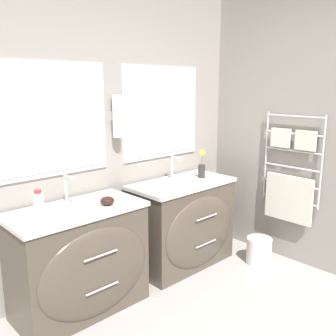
{
  "coord_description": "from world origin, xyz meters",
  "views": [
    {
      "loc": [
        -1.56,
        -0.73,
        1.72
      ],
      "look_at": [
        0.42,
        1.36,
        1.08
      ],
      "focal_mm": 40.0,
      "sensor_mm": 36.0,
      "label": 1
    }
  ],
  "objects_px": {
    "flower_vase": "(202,166)",
    "waste_bin": "(259,250)",
    "vanity_right": "(184,223)",
    "toiletry_bottle": "(39,207)",
    "vanity_left": "(81,260)",
    "amenity_bowl": "(107,201)"
  },
  "relations": [
    {
      "from": "vanity_right",
      "to": "toiletry_bottle",
      "type": "distance_m",
      "value": 1.53
    },
    {
      "from": "toiletry_bottle",
      "to": "vanity_right",
      "type": "bearing_deg",
      "value": 2.09
    },
    {
      "from": "vanity_left",
      "to": "toiletry_bottle",
      "type": "height_order",
      "value": "toiletry_bottle"
    },
    {
      "from": "vanity_right",
      "to": "toiletry_bottle",
      "type": "height_order",
      "value": "toiletry_bottle"
    },
    {
      "from": "vanity_right",
      "to": "toiletry_bottle",
      "type": "relative_size",
      "value": 4.58
    },
    {
      "from": "vanity_left",
      "to": "flower_vase",
      "type": "height_order",
      "value": "flower_vase"
    },
    {
      "from": "toiletry_bottle",
      "to": "waste_bin",
      "type": "height_order",
      "value": "toiletry_bottle"
    },
    {
      "from": "vanity_left",
      "to": "amenity_bowl",
      "type": "relative_size",
      "value": 9.28
    },
    {
      "from": "vanity_left",
      "to": "waste_bin",
      "type": "height_order",
      "value": "vanity_left"
    },
    {
      "from": "amenity_bowl",
      "to": "waste_bin",
      "type": "distance_m",
      "value": 1.69
    },
    {
      "from": "vanity_left",
      "to": "vanity_right",
      "type": "relative_size",
      "value": 1.0
    },
    {
      "from": "flower_vase",
      "to": "vanity_left",
      "type": "bearing_deg",
      "value": -179.3
    },
    {
      "from": "amenity_bowl",
      "to": "flower_vase",
      "type": "distance_m",
      "value": 1.17
    },
    {
      "from": "vanity_left",
      "to": "vanity_right",
      "type": "bearing_deg",
      "value": 0.0
    },
    {
      "from": "vanity_right",
      "to": "toiletry_bottle",
      "type": "xyz_separation_m",
      "value": [
        -1.44,
        -0.05,
        0.51
      ]
    },
    {
      "from": "vanity_right",
      "to": "waste_bin",
      "type": "bearing_deg",
      "value": -41.59
    },
    {
      "from": "vanity_right",
      "to": "flower_vase",
      "type": "distance_m",
      "value": 0.58
    },
    {
      "from": "vanity_right",
      "to": "amenity_bowl",
      "type": "distance_m",
      "value": 1.01
    },
    {
      "from": "flower_vase",
      "to": "waste_bin",
      "type": "relative_size",
      "value": 1.08
    },
    {
      "from": "vanity_right",
      "to": "waste_bin",
      "type": "xyz_separation_m",
      "value": [
        0.55,
        -0.49,
        -0.29
      ]
    },
    {
      "from": "flower_vase",
      "to": "waste_bin",
      "type": "xyz_separation_m",
      "value": [
        0.3,
        -0.51,
        -0.81
      ]
    },
    {
      "from": "toiletry_bottle",
      "to": "flower_vase",
      "type": "relative_size",
      "value": 0.79
    }
  ]
}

